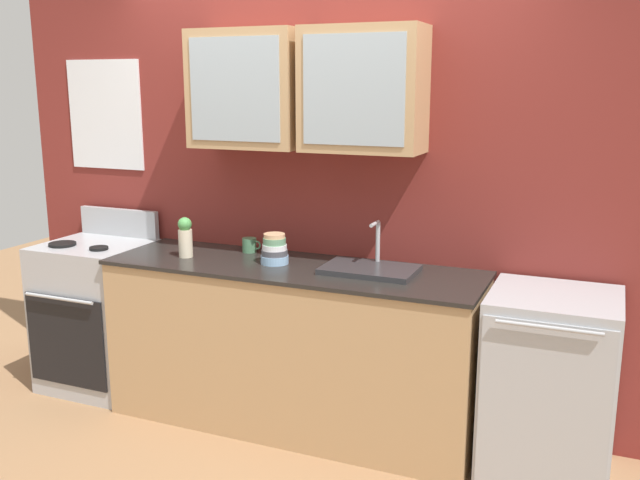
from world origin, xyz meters
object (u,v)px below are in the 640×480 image
object	(u,v)px
vase	(185,237)
cup_near_sink	(250,245)
sink_faucet	(370,268)
dishwasher	(549,386)
bowl_stack	(274,250)
stove_range	(98,314)

from	to	relation	value
vase	cup_near_sink	distance (m)	0.39
sink_faucet	dishwasher	bearing A→B (deg)	-2.69
sink_faucet	bowl_stack	xyz separation A→B (m)	(-0.55, -0.03, 0.06)
cup_near_sink	dishwasher	distance (m)	1.84
sink_faucet	vase	world-z (taller)	sink_faucet
sink_faucet	cup_near_sink	distance (m)	0.82
stove_range	sink_faucet	size ratio (longest dim) A/B	2.26
bowl_stack	dishwasher	bearing A→B (deg)	-0.56
sink_faucet	cup_near_sink	world-z (taller)	sink_faucet
stove_range	dishwasher	size ratio (longest dim) A/B	1.19
bowl_stack	cup_near_sink	xyz separation A→B (m)	(-0.26, 0.19, -0.03)
bowl_stack	sink_faucet	bearing A→B (deg)	3.11
sink_faucet	vase	bearing A→B (deg)	-175.01
stove_range	vase	world-z (taller)	vase
sink_faucet	vase	xyz separation A→B (m)	(-1.09, -0.10, 0.10)
sink_faucet	cup_near_sink	size ratio (longest dim) A/B	4.16
vase	cup_near_sink	xyz separation A→B (m)	(0.28, 0.25, -0.07)
bowl_stack	vase	size ratio (longest dim) A/B	0.73
stove_range	bowl_stack	distance (m)	1.38
stove_range	cup_near_sink	distance (m)	1.15
bowl_stack	stove_range	bearing A→B (deg)	-179.52
stove_range	dishwasher	xyz separation A→B (m)	(2.77, -0.00, -0.01)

